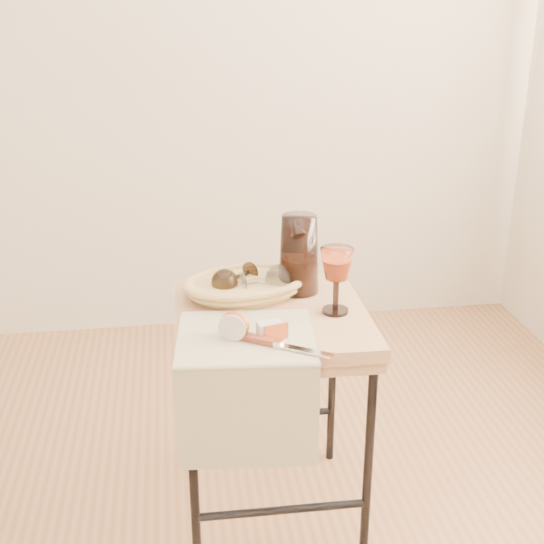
{
  "coord_description": "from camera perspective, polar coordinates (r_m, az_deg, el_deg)",
  "views": [
    {
      "loc": [
        0.22,
        -1.23,
        1.44
      ],
      "look_at": [
        0.46,
        0.45,
        0.77
      ],
      "focal_mm": 47.26,
      "sensor_mm": 36.0,
      "label": 1
    }
  ],
  "objects": [
    {
      "name": "pitcher",
      "position": [
        1.99,
        2.15,
        1.45
      ],
      "size": [
        0.23,
        0.28,
        0.26
      ],
      "primitive_type": null,
      "rotation": [
        0.0,
        0.0,
        0.36
      ],
      "color": "black",
      "rests_on": "side_table"
    },
    {
      "name": "apple_wedge",
      "position": [
        1.74,
        -0.18,
        -4.63
      ],
      "size": [
        0.07,
        0.05,
        0.04
      ],
      "primitive_type": "cube",
      "rotation": [
        0.0,
        0.0,
        0.23
      ],
      "color": "beige",
      "rests_on": "tea_towel"
    },
    {
      "name": "wine_goblet",
      "position": [
        1.87,
        5.14,
        -0.68
      ],
      "size": [
        0.1,
        0.1,
        0.18
      ],
      "primitive_type": null,
      "rotation": [
        0.0,
        0.0,
        0.1
      ],
      "color": "white",
      "rests_on": "side_table"
    },
    {
      "name": "bread_basket",
      "position": [
        1.99,
        -2.05,
        -1.2
      ],
      "size": [
        0.36,
        0.28,
        0.05
      ],
      "primitive_type": null,
      "rotation": [
        0.0,
        0.0,
        0.23
      ],
      "color": "tan",
      "rests_on": "side_table"
    },
    {
      "name": "wall_back",
      "position": [
        3.04,
        -13.14,
        19.3
      ],
      "size": [
        3.6,
        0.0,
        2.7
      ],
      "primitive_type": "cube",
      "color": "beige",
      "rests_on": "ground"
    },
    {
      "name": "goblet_lying_b",
      "position": [
        1.97,
        -0.66,
        -0.64
      ],
      "size": [
        0.14,
        0.1,
        0.08
      ],
      "primitive_type": null,
      "rotation": [
        0.0,
        0.0,
        0.2
      ],
      "color": "white",
      "rests_on": "bread_basket"
    },
    {
      "name": "goblet_lying_a",
      "position": [
        1.99,
        -2.9,
        -0.44
      ],
      "size": [
        0.14,
        0.14,
        0.07
      ],
      "primitive_type": null,
      "rotation": [
        0.0,
        0.0,
        3.87
      ],
      "color": "#3D2A1C",
      "rests_on": "bread_basket"
    },
    {
      "name": "table_knife",
      "position": [
        1.7,
        0.78,
        -5.76
      ],
      "size": [
        0.21,
        0.15,
        0.02
      ],
      "primitive_type": null,
      "rotation": [
        0.0,
        0.0,
        -0.57
      ],
      "color": "silver",
      "rests_on": "tea_towel"
    },
    {
      "name": "side_table",
      "position": [
        2.06,
        -0.08,
        -11.38
      ],
      "size": [
        0.52,
        0.52,
        0.65
      ],
      "primitive_type": null,
      "rotation": [
        0.0,
        0.0,
        -0.02
      ],
      "color": "brown",
      "rests_on": "floor"
    },
    {
      "name": "tea_towel",
      "position": [
        1.76,
        -2.12,
        -5.19
      ],
      "size": [
        0.36,
        0.33,
        0.01
      ],
      "primitive_type": "cube",
      "rotation": [
        0.0,
        0.0,
        -0.09
      ],
      "color": "beige",
      "rests_on": "side_table"
    },
    {
      "name": "apple_half",
      "position": [
        1.74,
        -2.98,
        -4.17
      ],
      "size": [
        0.08,
        0.06,
        0.07
      ],
      "primitive_type": "ellipsoid",
      "rotation": [
        0.0,
        0.0,
        -0.4
      ],
      "color": "red",
      "rests_on": "tea_towel"
    }
  ]
}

